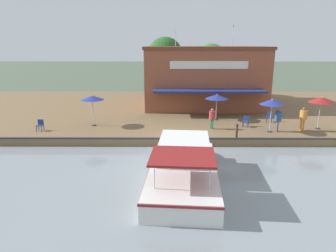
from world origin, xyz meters
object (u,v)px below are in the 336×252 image
Objects in this scene: cafe_chair_back_row_seat at (246,121)px; tree_downstream_bank at (210,61)px; patio_umbrella_back_row at (272,102)px; patio_umbrella_far_corner at (321,100)px; person_mid_patio at (303,116)px; person_near_entrance at (212,116)px; waterfront_restaurant at (203,76)px; patio_umbrella_mid_patio_right at (92,98)px; cafe_chair_beside_entrance at (40,125)px; mooring_post at (237,131)px; cafe_chair_facing_river at (269,116)px; tree_upstream_bank at (164,56)px; motorboat_fourth_along at (184,163)px; person_at_quay_edge at (278,117)px; patio_umbrella_by_entrance at (217,97)px.

tree_downstream_bank is (-15.01, -1.10, 3.93)m from cafe_chair_back_row_seat.
patio_umbrella_far_corner reaches higher than patio_umbrella_back_row.
patio_umbrella_back_row is 1.38× the size of person_mid_patio.
waterfront_restaurant is at bearing 178.24° from person_near_entrance.
patio_umbrella_mid_patio_right is 12.39m from cafe_chair_back_row_seat.
patio_umbrella_mid_patio_right is 16.36m from person_mid_patio.
patio_umbrella_far_corner is at bearing 38.00° from waterfront_restaurant.
cafe_chair_beside_entrance is at bearing -85.43° from cafe_chair_back_row_seat.
mooring_post is (1.93, -5.40, -0.65)m from person_mid_patio.
patio_umbrella_far_corner is at bearing 54.75° from cafe_chair_facing_river.
tree_upstream_bank is (-3.98, -4.31, 1.98)m from waterfront_restaurant.
cafe_chair_beside_entrance is 0.46× the size of person_mid_patio.
cafe_chair_beside_entrance is 0.85× the size of mooring_post.
tree_downstream_bank reaches higher than motorboat_fourth_along.
tree_downstream_bank reaches higher than cafe_chair_beside_entrance.
mooring_post is (1.74, -3.45, -0.59)m from person_at_quay_edge.
motorboat_fourth_along is 1.26× the size of tree_upstream_bank.
waterfront_restaurant reaches higher than tree_upstream_bank.
patio_umbrella_by_entrance is at bearing 104.12° from cafe_chair_beside_entrance.
tree_downstream_bank reaches higher than person_at_quay_edge.
tree_upstream_bank is at bearing -143.67° from person_mid_patio.
tree_upstream_bank is (-14.90, -8.87, 3.97)m from person_at_quay_edge.
patio_umbrella_by_entrance is at bearing -4.28° from tree_downstream_bank.
cafe_chair_facing_river is (-2.81, 18.35, 0.00)m from cafe_chair_beside_entrance.
patio_umbrella_far_corner reaches higher than cafe_chair_back_row_seat.
person_at_quay_edge is at bearing 56.23° from cafe_chair_back_row_seat.
mooring_post is 0.15× the size of tree_downstream_bank.
tree_upstream_bank reaches higher than person_near_entrance.
motorboat_fourth_along is (17.86, -2.83, -2.87)m from waterfront_restaurant.
person_mid_patio reaches higher than motorboat_fourth_along.
patio_umbrella_far_corner is at bearing 91.67° from cafe_chair_beside_entrance.
patio_umbrella_back_row is 0.28× the size of motorboat_fourth_along.
person_near_entrance is at bearing 84.41° from patio_umbrella_mid_patio_right.
person_mid_patio is at bearing 31.24° from waterfront_restaurant.
cafe_chair_facing_river is 14.46m from tree_downstream_bank.
tree_downstream_bank is (-5.46, 1.41, 1.32)m from waterfront_restaurant.
motorboat_fourth_along is (10.54, -3.28, -1.82)m from patio_umbrella_by_entrance.
tree_downstream_bank is at bearing 175.72° from patio_umbrella_by_entrance.
waterfront_restaurant reaches higher than patio_umbrella_mid_patio_right.
cafe_chair_beside_entrance is 1.00× the size of cafe_chair_back_row_seat.
patio_umbrella_far_corner is at bearing 90.33° from person_near_entrance.
person_mid_patio is at bearing 85.94° from person_near_entrance.
waterfront_restaurant reaches higher than cafe_chair_back_row_seat.
cafe_chair_facing_river is 5.67m from person_near_entrance.
patio_umbrella_back_row is 1.55× the size of person_near_entrance.
waterfront_restaurant is 11.78m from patio_umbrella_back_row.
tree_upstream_bank is (-11.30, -4.77, 3.03)m from patio_umbrella_by_entrance.
motorboat_fourth_along is (7.61, -2.51, -0.79)m from person_near_entrance.
waterfront_restaurant is 17.48m from cafe_chair_beside_entrance.
person_near_entrance is at bearing 92.51° from cafe_chair_beside_entrance.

